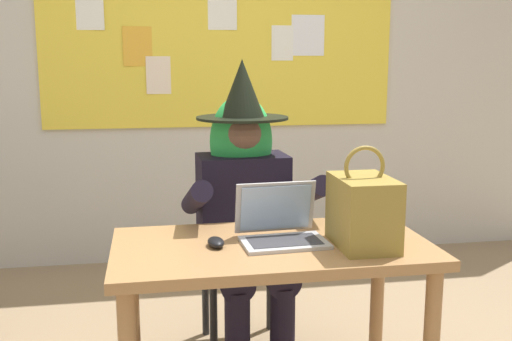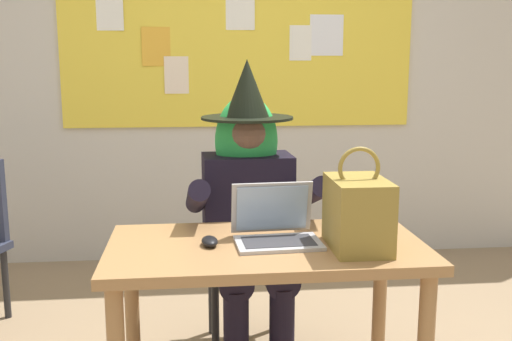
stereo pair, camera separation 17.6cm
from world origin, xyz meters
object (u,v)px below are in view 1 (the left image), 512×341
at_px(desk_main, 272,270).
at_px(laptop, 280,228).
at_px(computer_mouse, 216,242).
at_px(person_costumed, 245,195).
at_px(chair_at_desk, 241,245).
at_px(handbag, 363,211).

xyz_separation_m(desk_main, laptop, (0.04, 0.02, 0.16)).
relative_size(laptop, computer_mouse, 3.19).
bearing_deg(computer_mouse, person_costumed, 64.36).
relative_size(desk_main, laptop, 3.62).
xyz_separation_m(chair_at_desk, laptop, (0.06, -0.66, 0.27)).
relative_size(desk_main, person_costumed, 0.85).
bearing_deg(laptop, computer_mouse, -176.52).
xyz_separation_m(person_costumed, handbag, (0.34, -0.65, 0.07)).
bearing_deg(handbag, chair_at_desk, 114.27).
height_order(desk_main, handbag, handbag).
height_order(person_costumed, computer_mouse, person_costumed).
xyz_separation_m(person_costumed, computer_mouse, (-0.20, -0.56, -0.04)).
bearing_deg(computer_mouse, chair_at_desk, 67.96).
bearing_deg(chair_at_desk, laptop, 3.71).
height_order(desk_main, person_costumed, person_costumed).
height_order(desk_main, computer_mouse, computer_mouse).
xyz_separation_m(person_costumed, laptop, (0.05, -0.53, -0.01)).
bearing_deg(chair_at_desk, person_costumed, 0.88).
distance_m(chair_at_desk, laptop, 0.71).
bearing_deg(laptop, handbag, -24.48).
bearing_deg(person_costumed, chair_at_desk, 179.56).
bearing_deg(computer_mouse, handbag, -14.94).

